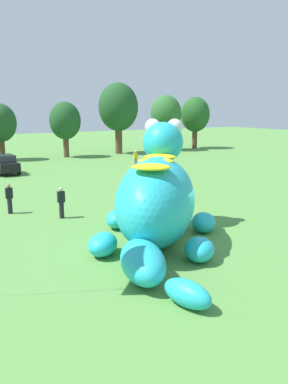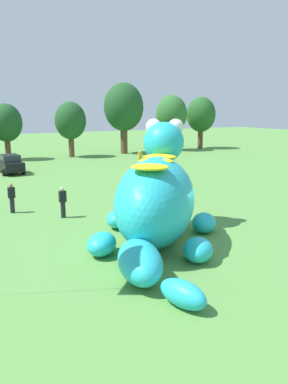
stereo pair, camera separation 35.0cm
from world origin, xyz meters
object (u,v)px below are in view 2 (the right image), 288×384
Objects in this scene: spectator_by_cars at (12,198)px; spectator_near_inflatable at (140,159)px; giant_inflatable_creature at (156,200)px; car_black at (10,164)px; spectator_wandering at (63,202)px.

spectator_near_inflatable is at bearing 37.65° from spectator_by_cars.
giant_inflatable_creature is at bearing -117.60° from spectator_near_inflatable.
car_black is 12.35m from spectator_near_inflatable.
spectator_wandering is (-2.26, 5.92, -1.10)m from giant_inflatable_creature.
car_black is at bearing 88.11° from spectator_wandering.
spectator_by_cars is (-4.45, 8.32, -1.10)m from giant_inflatable_creature.
car_black is at bearing 166.51° from spectator_near_inflatable.
spectator_by_cars is at bearing 132.37° from spectator_wandering.
spectator_near_inflatable is 1.00× the size of spectator_by_cars.
spectator_by_cars is 1.00× the size of spectator_wandering.
spectator_by_cars is at bearing 118.13° from giant_inflatable_creature.
spectator_wandering is at bearing -132.35° from spectator_near_inflatable.
spectator_near_inflatable and spectator_by_cars have the same top height.
spectator_by_cars is (-14.75, -11.38, 0.00)m from spectator_near_inflatable.
giant_inflatable_creature is 22.67m from car_black.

